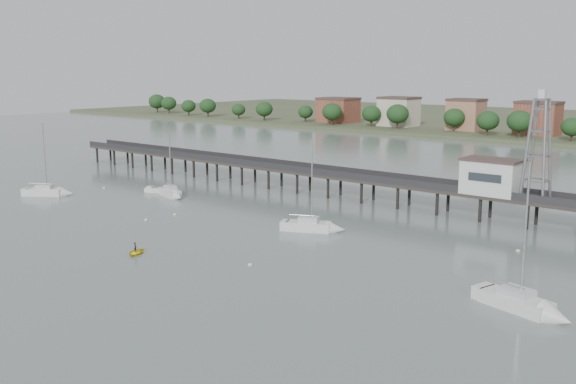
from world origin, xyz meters
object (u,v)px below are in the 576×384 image
(sailboat_c, at_px, (318,227))
(sailboat_a, at_px, (52,192))
(sailboat_b, at_px, (173,194))
(lattice_tower, at_px, (538,150))
(pier, at_px, (351,178))
(sailboat_d, at_px, (530,307))
(white_tender, at_px, (153,190))
(yellow_dinghy, at_px, (136,254))

(sailboat_c, bearing_deg, sailboat_a, 164.53)
(sailboat_c, distance_m, sailboat_b, 34.47)
(lattice_tower, bearing_deg, sailboat_a, -157.01)
(pier, height_order, sailboat_c, sailboat_c)
(sailboat_c, relative_size, sailboat_d, 0.91)
(sailboat_b, bearing_deg, pier, 53.63)
(white_tender, bearing_deg, lattice_tower, -6.71)
(white_tender, distance_m, yellow_dinghy, 40.82)
(sailboat_c, height_order, white_tender, sailboat_c)
(lattice_tower, distance_m, white_tender, 66.43)
(sailboat_b, bearing_deg, sailboat_d, 4.20)
(lattice_tower, xyz_separation_m, yellow_dinghy, (-32.53, -44.99, -11.10))
(sailboat_a, distance_m, yellow_dinghy, 43.96)
(sailboat_a, bearing_deg, lattice_tower, -12.41)
(pier, height_order, yellow_dinghy, pier)
(sailboat_d, bearing_deg, pier, 156.79)
(pier, bearing_deg, sailboat_c, -66.80)
(sailboat_d, relative_size, white_tender, 4.25)
(sailboat_c, xyz_separation_m, white_tender, (-40.91, 3.90, -0.25))
(sailboat_d, distance_m, yellow_dinghy, 45.41)
(sailboat_b, bearing_deg, yellow_dinghy, -30.87)
(yellow_dinghy, bearing_deg, white_tender, 108.39)
(sailboat_b, bearing_deg, sailboat_a, -127.95)
(sailboat_a, distance_m, sailboat_d, 85.88)
(sailboat_a, distance_m, sailboat_b, 21.94)
(sailboat_d, xyz_separation_m, yellow_dinghy, (-44.00, -11.18, -0.63))
(pier, bearing_deg, white_tender, -150.43)
(sailboat_c, bearing_deg, sailboat_d, -45.69)
(sailboat_d, distance_m, white_tender, 76.22)
(white_tender, bearing_deg, pier, 7.00)
(sailboat_a, xyz_separation_m, sailboat_b, (17.88, 12.72, 0.01))
(pier, relative_size, sailboat_c, 11.06)
(sailboat_c, xyz_separation_m, sailboat_b, (-34.34, 2.97, 0.01))
(sailboat_d, bearing_deg, sailboat_b, -177.43)
(sailboat_c, distance_m, sailboat_d, 35.71)
(sailboat_d, bearing_deg, lattice_tower, 123.74)
(lattice_tower, relative_size, sailboat_a, 1.13)
(sailboat_b, distance_m, yellow_dinghy, 35.48)
(sailboat_d, bearing_deg, white_tender, -177.06)
(yellow_dinghy, bearing_deg, pier, 58.65)
(sailboat_a, bearing_deg, yellow_dinghy, -53.19)
(sailboat_a, distance_m, sailboat_c, 53.13)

